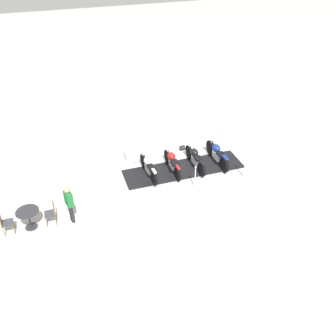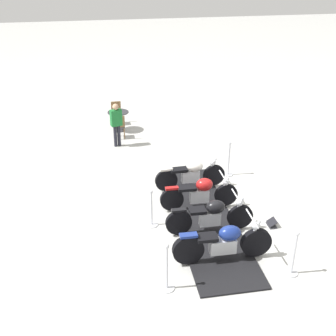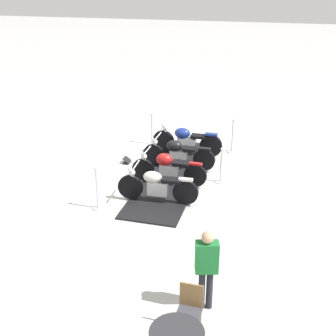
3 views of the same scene
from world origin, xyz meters
name	(u,v)px [view 2 (image 2 of 3)]	position (x,y,z in m)	size (l,w,h in m)	color
ground_plane	(204,220)	(0.00, 0.00, 0.00)	(80.00, 80.00, 0.00)	silver
display_platform	(204,219)	(0.00, 0.00, 0.02)	(5.55, 1.53, 0.05)	black
motorcycle_navy	(224,242)	(0.03, 1.68, 0.52)	(2.30, 0.77, 1.05)	black
motorcycle_black	(212,215)	(-0.02, 0.56, 0.52)	(2.24, 0.68, 0.97)	black
motorcycle_maroon	(201,192)	(-0.06, -0.56, 0.53)	(2.16, 0.63, 0.95)	black
motorcycle_cream	(192,174)	(-0.09, -1.68, 0.51)	(2.13, 0.74, 0.97)	black
stanchion_left_front	(167,274)	(1.47, 2.31, 0.38)	(0.32, 0.32, 1.14)	silver
stanchion_right_front	(293,259)	(-1.30, 2.41, 0.39)	(0.29, 0.29, 1.11)	silver
stanchion_left_mid	(152,214)	(1.39, -0.05, 0.33)	(0.33, 0.33, 1.05)	silver
stanchion_right_rear	(229,164)	(-1.47, -2.31, 0.40)	(0.31, 0.31, 1.15)	silver
info_placard	(272,224)	(-1.65, 0.62, 0.05)	(0.21, 0.33, 0.19)	#333338
cafe_table	(118,116)	(1.55, -6.84, 0.59)	(0.83, 0.83, 0.79)	#2D2D33
cafe_chair_near_table	(116,111)	(1.55, -7.66, 0.53)	(0.40, 0.40, 0.92)	olive
cafe_chair_across_table	(119,125)	(1.59, -6.01, 0.54)	(0.42, 0.42, 0.94)	olive
bystander_person	(116,121)	(1.76, -5.32, 0.96)	(0.44, 0.31, 1.61)	#23232D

